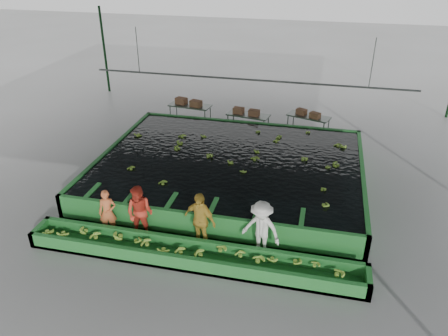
% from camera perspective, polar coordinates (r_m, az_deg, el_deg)
% --- Properties ---
extents(ground, '(80.00, 80.00, 0.00)m').
position_cam_1_polar(ground, '(15.91, -0.41, -4.01)').
color(ground, gray).
rests_on(ground, ground).
extents(shed_roof, '(20.00, 22.00, 0.04)m').
position_cam_1_polar(shed_roof, '(13.94, -0.48, 13.75)').
color(shed_roof, gray).
rests_on(shed_roof, shed_posts).
extents(shed_posts, '(20.00, 22.00, 5.00)m').
position_cam_1_polar(shed_posts, '(14.74, -0.45, 4.28)').
color(shed_posts, black).
rests_on(shed_posts, ground).
extents(flotation_tank, '(10.00, 8.00, 0.90)m').
position_cam_1_polar(flotation_tank, '(16.95, 0.77, -0.11)').
color(flotation_tank, '#24732D').
rests_on(flotation_tank, ground).
extents(tank_water, '(9.70, 7.70, 0.00)m').
position_cam_1_polar(tank_water, '(16.77, 0.78, 1.10)').
color(tank_water, black).
rests_on(tank_water, flotation_tank).
extents(sorting_trough, '(10.00, 1.00, 0.50)m').
position_cam_1_polar(sorting_trough, '(12.94, -4.25, -11.25)').
color(sorting_trough, '#24732D').
rests_on(sorting_trough, ground).
extents(cableway_rail, '(0.08, 0.08, 14.00)m').
position_cam_1_polar(cableway_rail, '(19.19, 3.14, 11.46)').
color(cableway_rail, '#59605B').
rests_on(cableway_rail, shed_roof).
extents(rail_hanger_left, '(0.04, 0.04, 2.00)m').
position_cam_1_polar(rail_hanger_left, '(20.38, -11.23, 14.87)').
color(rail_hanger_left, '#59605B').
rests_on(rail_hanger_left, shed_roof).
extents(rail_hanger_right, '(0.04, 0.04, 2.00)m').
position_cam_1_polar(rail_hanger_right, '(18.74, 18.83, 12.83)').
color(rail_hanger_right, '#59605B').
rests_on(rail_hanger_right, shed_roof).
extents(worker_a, '(0.64, 0.53, 1.52)m').
position_cam_1_polar(worker_a, '(14.26, -14.95, -5.60)').
color(worker_a, orange).
rests_on(worker_a, ground).
extents(worker_b, '(0.90, 0.71, 1.80)m').
position_cam_1_polar(worker_b, '(13.74, -10.92, -5.78)').
color(worker_b, red).
rests_on(worker_b, ground).
extents(worker_c, '(1.18, 0.79, 1.87)m').
position_cam_1_polar(worker_c, '(13.13, -3.19, -6.83)').
color(worker_c, gold).
rests_on(worker_c, ground).
extents(worker_d, '(1.32, 0.97, 1.82)m').
position_cam_1_polar(worker_d, '(12.82, 4.87, -7.97)').
color(worker_d, white).
rests_on(worker_d, ground).
extents(packing_table_left, '(2.19, 1.08, 0.96)m').
position_cam_1_polar(packing_table_left, '(22.43, -4.41, 7.07)').
color(packing_table_left, '#59605B').
rests_on(packing_table_left, ground).
extents(packing_table_mid, '(2.14, 1.16, 0.92)m').
position_cam_1_polar(packing_table_mid, '(21.25, 3.15, 5.87)').
color(packing_table_mid, '#59605B').
rests_on(packing_table_mid, ground).
extents(packing_table_right, '(2.15, 1.39, 0.91)m').
position_cam_1_polar(packing_table_right, '(21.45, 10.90, 5.58)').
color(packing_table_right, '#59605B').
rests_on(packing_table_right, ground).
extents(box_stack_left, '(1.47, 0.75, 0.30)m').
position_cam_1_polar(box_stack_left, '(22.25, -4.64, 8.21)').
color(box_stack_left, brown).
rests_on(box_stack_left, packing_table_left).
extents(box_stack_mid, '(1.33, 0.57, 0.28)m').
position_cam_1_polar(box_stack_mid, '(21.08, 2.92, 7.03)').
color(box_stack_mid, brown).
rests_on(box_stack_mid, packing_table_mid).
extents(box_stack_right, '(1.22, 0.86, 0.26)m').
position_cam_1_polar(box_stack_right, '(21.24, 10.90, 6.69)').
color(box_stack_right, brown).
rests_on(box_stack_right, packing_table_right).
extents(floating_bananas, '(8.19, 5.58, 0.11)m').
position_cam_1_polar(floating_bananas, '(17.47, 1.35, 2.24)').
color(floating_bananas, '#82B334').
rests_on(floating_bananas, tank_water).
extents(trough_bananas, '(9.37, 0.62, 0.12)m').
position_cam_1_polar(trough_bananas, '(12.84, -4.27, -10.73)').
color(trough_bananas, '#82B334').
rests_on(trough_bananas, sorting_trough).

